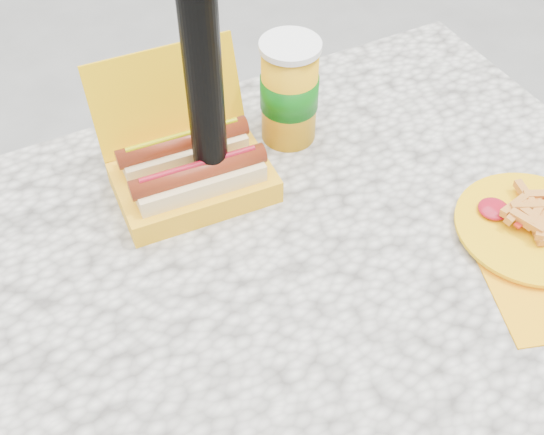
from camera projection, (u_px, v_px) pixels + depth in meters
name	position (u px, v px, depth m)	size (l,w,h in m)	color
picnic_table	(262.00, 313.00, 1.02)	(1.20, 0.80, 0.75)	beige
hotdog_box	(191.00, 168.00, 1.01)	(0.24, 0.21, 0.18)	#EFAE06
fries_plate	(533.00, 230.00, 0.97)	(0.26, 0.31, 0.04)	#F49F0D
soda_cup	(289.00, 92.00, 1.06)	(0.09, 0.09, 0.18)	#E9A10F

